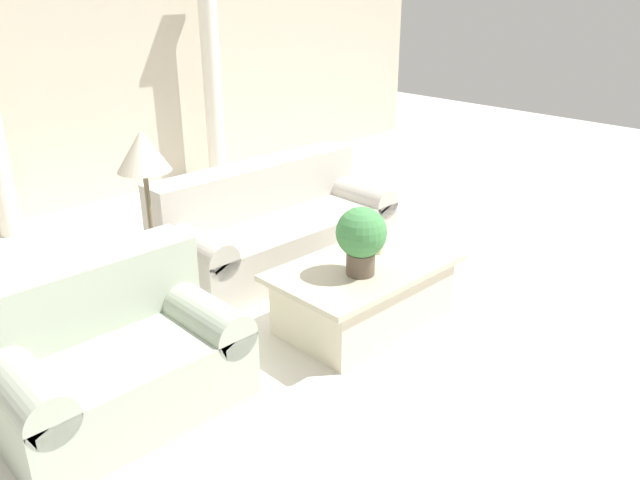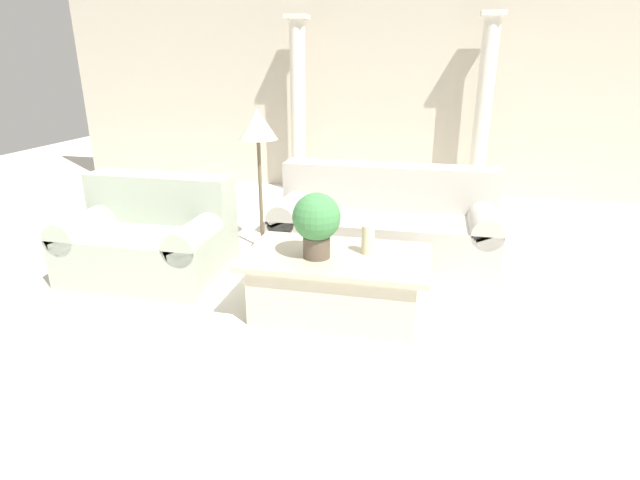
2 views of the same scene
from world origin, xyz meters
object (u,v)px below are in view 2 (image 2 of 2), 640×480
(loveseat, at_px, (151,236))
(potted_plant, at_px, (317,221))
(sofa_long, at_px, (385,222))
(coffee_table, at_px, (337,283))
(floor_lamp, at_px, (258,132))

(loveseat, height_order, potted_plant, potted_plant)
(sofa_long, bearing_deg, coffee_table, -100.32)
(sofa_long, xyz_separation_m, coffee_table, (-0.23, -1.27, -0.10))
(sofa_long, xyz_separation_m, loveseat, (-2.00, -0.90, 0.01))
(sofa_long, relative_size, floor_lamp, 1.50)
(loveseat, height_order, coffee_table, loveseat)
(sofa_long, relative_size, coffee_table, 1.54)
(sofa_long, height_order, loveseat, same)
(sofa_long, distance_m, loveseat, 2.19)
(coffee_table, bearing_deg, potted_plant, -150.19)
(loveseat, xyz_separation_m, floor_lamp, (0.76, 0.81, 0.84))
(sofa_long, relative_size, potted_plant, 4.37)
(potted_plant, xyz_separation_m, floor_lamp, (-0.86, 1.26, 0.43))
(coffee_table, bearing_deg, sofa_long, 79.68)
(loveseat, relative_size, potted_plant, 2.80)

